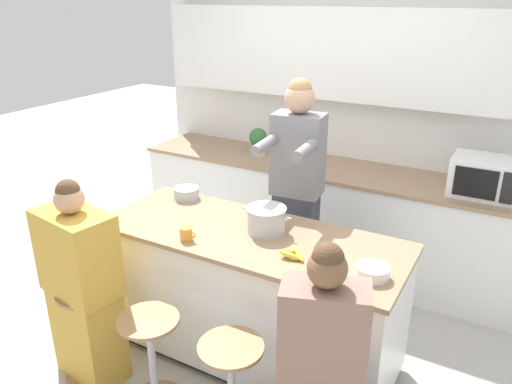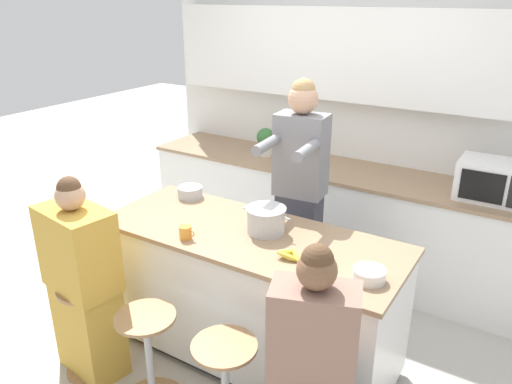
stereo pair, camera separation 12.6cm
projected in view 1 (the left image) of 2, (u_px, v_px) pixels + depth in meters
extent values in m
plane|color=#B2ADA3|center=(251.00, 353.00, 3.43)|extent=(16.00, 16.00, 0.00)
cube|color=silver|center=(351.00, 110.00, 4.36)|extent=(3.81, 0.06, 2.70)
cube|color=white|center=(351.00, 55.00, 4.10)|extent=(3.50, 0.16, 0.75)
cube|color=white|center=(330.00, 218.00, 4.41)|extent=(3.50, 0.63, 0.89)
cube|color=#937556|center=(333.00, 169.00, 4.24)|extent=(3.53, 0.66, 0.03)
cube|color=black|center=(251.00, 349.00, 3.42)|extent=(1.83, 0.65, 0.06)
cube|color=white|center=(250.00, 294.00, 3.25)|extent=(1.91, 0.73, 0.82)
cube|color=#937556|center=(250.00, 236.00, 3.09)|extent=(1.95, 0.77, 0.03)
cylinder|color=#997047|center=(96.00, 371.00, 3.25)|extent=(0.38, 0.38, 0.01)
cylinder|color=#B7BABC|center=(91.00, 334.00, 3.14)|extent=(0.04, 0.04, 0.59)
cylinder|color=#997047|center=(85.00, 293.00, 3.02)|extent=(0.35, 0.35, 0.02)
cylinder|color=#B7BABC|center=(153.00, 364.00, 2.88)|extent=(0.04, 0.04, 0.59)
cylinder|color=#997047|center=(148.00, 320.00, 2.77)|extent=(0.35, 0.35, 0.02)
cylinder|color=#997047|center=(231.00, 347.00, 2.56)|extent=(0.35, 0.35, 0.02)
cube|color=#383842|center=(295.00, 252.00, 3.76)|extent=(0.32, 0.25, 0.96)
cube|color=slate|center=(298.00, 155.00, 3.48)|extent=(0.37, 0.25, 0.58)
cylinder|color=slate|center=(265.00, 145.00, 3.25)|extent=(0.10, 0.33, 0.07)
cylinder|color=slate|center=(305.00, 150.00, 3.15)|extent=(0.10, 0.33, 0.07)
sphere|color=tan|center=(300.00, 98.00, 3.33)|extent=(0.23, 0.23, 0.21)
sphere|color=#A37F51|center=(300.00, 90.00, 3.31)|extent=(0.18, 0.18, 0.16)
cube|color=gold|center=(89.00, 333.00, 3.14)|extent=(0.48, 0.33, 0.62)
cube|color=gold|center=(77.00, 253.00, 2.93)|extent=(0.52, 0.36, 0.52)
sphere|color=tan|center=(69.00, 199.00, 2.80)|extent=(0.20, 0.20, 0.17)
sphere|color=#513823|center=(68.00, 191.00, 2.78)|extent=(0.16, 0.16, 0.14)
cube|color=#896656|center=(323.00, 336.00, 2.22)|extent=(0.44, 0.34, 0.52)
sphere|color=brown|center=(327.00, 269.00, 2.09)|extent=(0.22, 0.22, 0.18)
sphere|color=#513823|center=(328.00, 258.00, 2.07)|extent=(0.18, 0.18, 0.14)
cylinder|color=#B7BABC|center=(266.00, 220.00, 3.08)|extent=(0.24, 0.24, 0.15)
cylinder|color=#B7BABC|center=(266.00, 208.00, 3.05)|extent=(0.25, 0.25, 0.01)
cylinder|color=#B7BABC|center=(246.00, 209.00, 3.13)|extent=(0.05, 0.01, 0.01)
cylinder|color=#B7BABC|center=(287.00, 218.00, 3.00)|extent=(0.05, 0.01, 0.01)
cylinder|color=#B7BABC|center=(187.00, 193.00, 3.60)|extent=(0.18, 0.18, 0.08)
cylinder|color=white|center=(373.00, 272.00, 2.60)|extent=(0.17, 0.17, 0.06)
cylinder|color=orange|center=(186.00, 234.00, 2.99)|extent=(0.08, 0.08, 0.08)
torus|color=orange|center=(193.00, 235.00, 2.97)|extent=(0.04, 0.01, 0.04)
ellipsoid|color=yellow|center=(291.00, 256.00, 2.77)|extent=(0.13, 0.05, 0.05)
ellipsoid|color=yellow|center=(289.00, 252.00, 2.82)|extent=(0.10, 0.12, 0.05)
ellipsoid|color=yellow|center=(299.00, 254.00, 2.79)|extent=(0.11, 0.11, 0.05)
cube|color=white|center=(485.00, 177.00, 3.61)|extent=(0.46, 0.34, 0.28)
cube|color=black|center=(475.00, 183.00, 3.49)|extent=(0.29, 0.01, 0.21)
cube|color=black|center=(508.00, 188.00, 3.39)|extent=(0.08, 0.01, 0.23)
cylinder|color=beige|center=(258.00, 150.00, 4.55)|extent=(0.12, 0.12, 0.10)
sphere|color=#336633|center=(258.00, 137.00, 4.50)|extent=(0.16, 0.16, 0.16)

